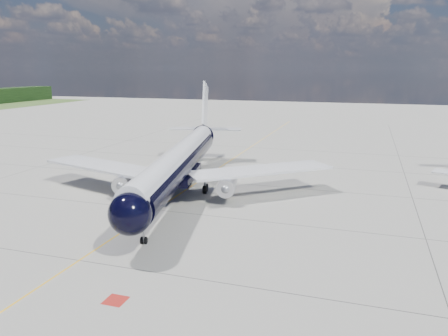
{
  "coord_description": "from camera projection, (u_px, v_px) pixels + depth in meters",
  "views": [
    {
      "loc": [
        23.47,
        -35.25,
        16.71
      ],
      "look_at": [
        6.24,
        17.53,
        4.0
      ],
      "focal_mm": 35.0,
      "sensor_mm": 36.0,
      "label": 1
    }
  ],
  "objects": [
    {
      "name": "red_marking",
      "position": [
        116.0,
        300.0,
        32.17
      ],
      "size": [
        1.6,
        1.6,
        0.01
      ],
      "primitive_type": "cube",
      "color": "maroon",
      "rests_on": "ground"
    },
    {
      "name": "taxiway_centerline",
      "position": [
        200.0,
        180.0,
        66.66
      ],
      "size": [
        0.16,
        160.0,
        0.01
      ],
      "primitive_type": "cube",
      "color": "#FFB80D",
      "rests_on": "ground"
    },
    {
      "name": "main_airliner",
      "position": [
        181.0,
        160.0,
        59.29
      ],
      "size": [
        40.41,
        49.84,
        14.51
      ],
      "rotation": [
        0.0,
        0.0,
        0.21
      ],
      "color": "black",
      "rests_on": "ground"
    },
    {
      "name": "ground",
      "position": [
        211.0,
        173.0,
        71.29
      ],
      "size": [
        320.0,
        320.0,
        0.0
      ],
      "primitive_type": "plane",
      "color": "#9A968E",
      "rests_on": "ground"
    }
  ]
}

